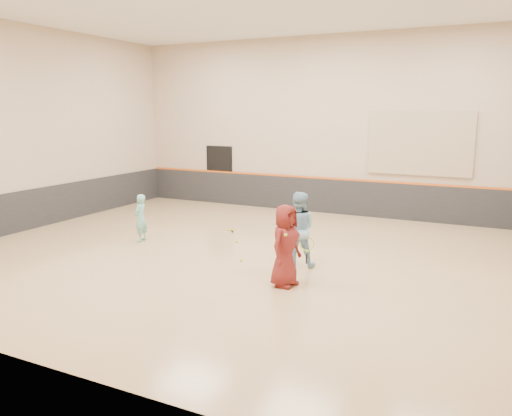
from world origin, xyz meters
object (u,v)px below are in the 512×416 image
at_px(young_man, 285,246).
at_px(spare_racket, 231,229).
at_px(girl, 140,218).
at_px(instructor, 298,229).

distance_m(young_man, spare_racket, 5.10).
bearing_deg(girl, spare_racket, 135.51).
bearing_deg(girl, instructor, 78.08).
bearing_deg(young_man, instructor, 21.25).
distance_m(girl, spare_racket, 2.80).
xyz_separation_m(instructor, young_man, (0.25, -1.35, -0.02)).
xyz_separation_m(girl, spare_racket, (1.56, 2.24, -0.62)).
bearing_deg(instructor, spare_racket, -55.61).
height_order(instructor, young_man, instructor).
bearing_deg(instructor, young_man, 83.22).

